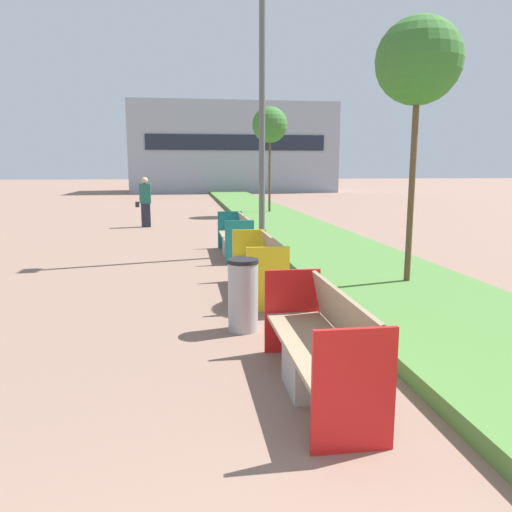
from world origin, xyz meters
TOP-DOWN VIEW (x-y plane):
  - planter_grass_strip at (3.20, 12.00)m, footprint 2.80×120.00m
  - building_backdrop at (4.00, 43.39)m, footprint 16.82×7.42m
  - bench_red_frame at (0.94, 3.99)m, footprint 0.65×2.09m
  - bench_yellow_frame at (0.94, 7.63)m, footprint 0.65×2.05m
  - bench_teal_frame at (0.94, 11.36)m, footprint 0.65×2.27m
  - litter_bin at (0.44, 5.82)m, footprint 0.39×0.39m
  - street_lamp_post at (1.55, 11.32)m, footprint 0.24×0.44m
  - sapling_tree_near at (3.40, 7.47)m, footprint 1.34×1.34m
  - sapling_tree_far at (3.40, 20.96)m, footprint 1.49×1.49m
  - pedestrian_walking at (-1.57, 17.45)m, footprint 0.53×0.24m

SIDE VIEW (x-z plane):
  - planter_grass_strip at x=3.20m, z-range 0.00..0.18m
  - bench_yellow_frame at x=0.94m, z-range -0.10..0.84m
  - bench_red_frame at x=0.94m, z-range -0.10..0.84m
  - bench_teal_frame at x=0.94m, z-range -0.10..0.84m
  - litter_bin at x=0.44m, z-range 0.00..0.92m
  - pedestrian_walking at x=-1.57m, z-range 0.01..1.73m
  - building_backdrop at x=4.00m, z-range 0.00..7.24m
  - sapling_tree_near at x=3.40m, z-range 1.48..5.82m
  - sapling_tree_far at x=3.40m, z-range 1.51..6.06m
  - street_lamp_post at x=1.55m, z-range 0.38..7.70m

